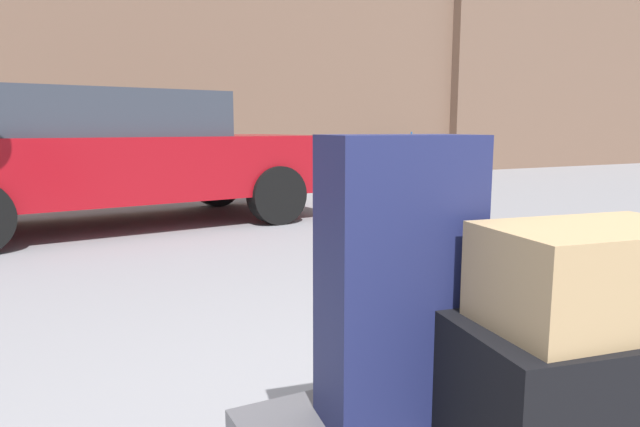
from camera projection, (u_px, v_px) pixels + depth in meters
name	position (u px, v px, depth m)	size (l,w,h in m)	color
building_facade_side	(613.00, 7.00, 15.98)	(12.00, 1.00, 8.93)	brown
duffel_bag_black_center	(586.00, 391.00, 1.19)	(0.55, 0.33, 0.30)	black
suitcase_navy_stacked_top	(397.00, 282.00, 1.32)	(0.35, 0.22, 0.69)	#191E47
duffel_bag_tan_topmost_pile	(595.00, 275.00, 1.15)	(0.46, 0.28, 0.21)	#9E7F56
parked_car	(116.00, 155.00, 5.94)	(4.47, 2.28, 1.42)	maroon
bicycle_leaning	(396.00, 159.00, 12.26)	(1.75, 0.32, 0.96)	black
bollard_kerb_near	(259.00, 172.00, 9.01)	(0.28, 0.28, 0.67)	#383838
bollard_kerb_mid	(328.00, 170.00, 9.57)	(0.28, 0.28, 0.67)	#383838
bollard_kerb_far	(410.00, 167.00, 10.34)	(0.28, 0.28, 0.67)	#383838
bollard_corner	(447.00, 165.00, 10.73)	(0.28, 0.28, 0.67)	#383838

